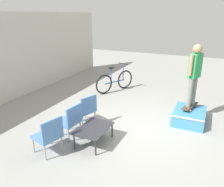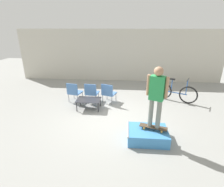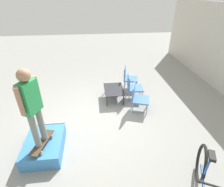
{
  "view_description": "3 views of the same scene",
  "coord_description": "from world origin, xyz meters",
  "px_view_note": "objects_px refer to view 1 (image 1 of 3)",
  "views": [
    {
      "loc": [
        -4.92,
        -1.6,
        2.91
      ],
      "look_at": [
        0.21,
        0.82,
        0.85
      ],
      "focal_mm": 35.0,
      "sensor_mm": 36.0,
      "label": 1
    },
    {
      "loc": [
        0.47,
        -5.57,
        3.11
      ],
      "look_at": [
        -0.05,
        0.57,
        0.74
      ],
      "focal_mm": 28.0,
      "sensor_mm": 36.0,
      "label": 2
    },
    {
      "loc": [
        4.24,
        0.06,
        3.33
      ],
      "look_at": [
        -0.09,
        0.56,
        0.76
      ],
      "focal_mm": 28.0,
      "sensor_mm": 36.0,
      "label": 3
    }
  ],
  "objects_px": {
    "patio_chair_left": "(49,134)",
    "bicycle": "(115,81)",
    "coffee_table": "(94,129)",
    "skate_ramp_box": "(189,116)",
    "skateboard_on_ramp": "(190,106)",
    "patio_chair_right": "(86,109)",
    "patio_chair_center": "(70,120)",
    "person_skater": "(195,71)"
  },
  "relations": [
    {
      "from": "skate_ramp_box",
      "to": "coffee_table",
      "type": "distance_m",
      "value": 2.87
    },
    {
      "from": "patio_chair_left",
      "to": "patio_chair_center",
      "type": "xyz_separation_m",
      "value": [
        0.77,
        -0.0,
        0.0
      ]
    },
    {
      "from": "coffee_table",
      "to": "skateboard_on_ramp",
      "type": "bearing_deg",
      "value": -39.63
    },
    {
      "from": "patio_chair_left",
      "to": "bicycle",
      "type": "distance_m",
      "value": 4.45
    },
    {
      "from": "skate_ramp_box",
      "to": "patio_chair_right",
      "type": "height_order",
      "value": "patio_chair_right"
    },
    {
      "from": "patio_chair_left",
      "to": "bicycle",
      "type": "bearing_deg",
      "value": -159.88
    },
    {
      "from": "person_skater",
      "to": "patio_chair_right",
      "type": "xyz_separation_m",
      "value": [
        -1.56,
        2.56,
        -0.99
      ]
    },
    {
      "from": "patio_chair_left",
      "to": "bicycle",
      "type": "relative_size",
      "value": 0.52
    },
    {
      "from": "skate_ramp_box",
      "to": "patio_chair_left",
      "type": "bearing_deg",
      "value": 138.35
    },
    {
      "from": "coffee_table",
      "to": "patio_chair_center",
      "type": "xyz_separation_m",
      "value": [
        -0.01,
        0.66,
        0.11
      ]
    },
    {
      "from": "person_skater",
      "to": "coffee_table",
      "type": "relative_size",
      "value": 1.83
    },
    {
      "from": "coffee_table",
      "to": "patio_chair_center",
      "type": "distance_m",
      "value": 0.67
    },
    {
      "from": "bicycle",
      "to": "person_skater",
      "type": "bearing_deg",
      "value": -87.89
    },
    {
      "from": "person_skater",
      "to": "patio_chair_right",
      "type": "distance_m",
      "value": 3.15
    },
    {
      "from": "person_skater",
      "to": "patio_chair_center",
      "type": "distance_m",
      "value": 3.57
    },
    {
      "from": "skateboard_on_ramp",
      "to": "person_skater",
      "type": "height_order",
      "value": "person_skater"
    },
    {
      "from": "person_skater",
      "to": "skateboard_on_ramp",
      "type": "bearing_deg",
      "value": 157.88
    },
    {
      "from": "coffee_table",
      "to": "patio_chair_left",
      "type": "bearing_deg",
      "value": 139.41
    },
    {
      "from": "patio_chair_left",
      "to": "patio_chair_right",
      "type": "height_order",
      "value": "same"
    },
    {
      "from": "coffee_table",
      "to": "bicycle",
      "type": "xyz_separation_m",
      "value": [
        3.65,
        1.12,
        0.04
      ]
    },
    {
      "from": "skateboard_on_ramp",
      "to": "coffee_table",
      "type": "height_order",
      "value": "skateboard_on_ramp"
    },
    {
      "from": "patio_chair_left",
      "to": "patio_chair_right",
      "type": "distance_m",
      "value": 1.5
    },
    {
      "from": "patio_chair_right",
      "to": "skate_ramp_box",
      "type": "bearing_deg",
      "value": 137.79
    },
    {
      "from": "bicycle",
      "to": "skate_ramp_box",
      "type": "bearing_deg",
      "value": -90.1
    },
    {
      "from": "bicycle",
      "to": "patio_chair_right",
      "type": "bearing_deg",
      "value": -144.7
    },
    {
      "from": "skate_ramp_box",
      "to": "skateboard_on_ramp",
      "type": "height_order",
      "value": "skateboard_on_ramp"
    },
    {
      "from": "skateboard_on_ramp",
      "to": "patio_chair_right",
      "type": "relative_size",
      "value": 0.94
    },
    {
      "from": "patio_chair_center",
      "to": "skate_ramp_box",
      "type": "bearing_deg",
      "value": 136.1
    },
    {
      "from": "patio_chair_left",
      "to": "bicycle",
      "type": "xyz_separation_m",
      "value": [
        4.43,
        0.45,
        -0.07
      ]
    },
    {
      "from": "patio_chair_right",
      "to": "bicycle",
      "type": "relative_size",
      "value": 0.52
    },
    {
      "from": "patio_chair_center",
      "to": "bicycle",
      "type": "distance_m",
      "value": 3.69
    },
    {
      "from": "coffee_table",
      "to": "patio_chair_left",
      "type": "distance_m",
      "value": 1.03
    },
    {
      "from": "skateboard_on_ramp",
      "to": "person_skater",
      "type": "distance_m",
      "value": 1.04
    },
    {
      "from": "person_skater",
      "to": "bicycle",
      "type": "distance_m",
      "value": 3.47
    },
    {
      "from": "patio_chair_center",
      "to": "patio_chair_right",
      "type": "bearing_deg",
      "value": -173.16
    },
    {
      "from": "skate_ramp_box",
      "to": "person_skater",
      "type": "relative_size",
      "value": 0.67
    },
    {
      "from": "person_skater",
      "to": "patio_chair_center",
      "type": "height_order",
      "value": "person_skater"
    },
    {
      "from": "skateboard_on_ramp",
      "to": "patio_chair_center",
      "type": "relative_size",
      "value": 0.94
    },
    {
      "from": "coffee_table",
      "to": "patio_chair_right",
      "type": "distance_m",
      "value": 0.99
    },
    {
      "from": "person_skater",
      "to": "coffee_table",
      "type": "bearing_deg",
      "value": 163.25
    },
    {
      "from": "skateboard_on_ramp",
      "to": "patio_chair_center",
      "type": "bearing_deg",
      "value": 147.81
    },
    {
      "from": "skate_ramp_box",
      "to": "patio_chair_left",
      "type": "xyz_separation_m",
      "value": [
        -2.9,
        2.58,
        0.3
      ]
    }
  ]
}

